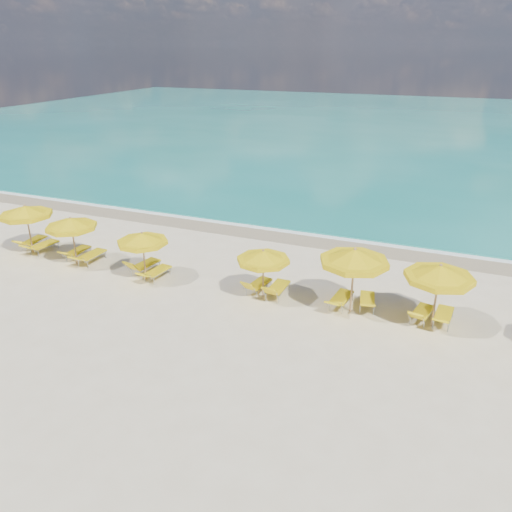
% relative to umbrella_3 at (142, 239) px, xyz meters
% --- Properties ---
extents(ground_plane, '(120.00, 120.00, 0.00)m').
position_rel_umbrella_3_xyz_m(ground_plane, '(4.47, -0.04, -1.83)').
color(ground_plane, beige).
extents(ocean, '(120.00, 80.00, 0.30)m').
position_rel_umbrella_3_xyz_m(ocean, '(4.47, 47.96, -1.83)').
color(ocean, '#14756B').
rests_on(ocean, ground).
extents(wet_sand_band, '(120.00, 2.60, 0.01)m').
position_rel_umbrella_3_xyz_m(wet_sand_band, '(4.47, 7.36, -1.83)').
color(wet_sand_band, tan).
rests_on(wet_sand_band, ground).
extents(foam_line, '(120.00, 1.20, 0.03)m').
position_rel_umbrella_3_xyz_m(foam_line, '(4.47, 8.16, -1.83)').
color(foam_line, white).
rests_on(foam_line, ground).
extents(whitecap_near, '(14.00, 0.36, 0.05)m').
position_rel_umbrella_3_xyz_m(whitecap_near, '(-1.53, 16.96, -1.83)').
color(whitecap_near, white).
rests_on(whitecap_near, ground).
extents(whitecap_far, '(18.00, 0.30, 0.05)m').
position_rel_umbrella_3_xyz_m(whitecap_far, '(12.47, 23.96, -1.83)').
color(whitecap_far, white).
rests_on(whitecap_far, ground).
extents(umbrella_1, '(2.79, 2.79, 2.41)m').
position_rel_umbrella_3_xyz_m(umbrella_1, '(-6.67, 0.45, 0.23)').
color(umbrella_1, '#AA8055').
rests_on(umbrella_1, ground).
extents(umbrella_2, '(2.51, 2.51, 2.26)m').
position_rel_umbrella_3_xyz_m(umbrella_2, '(-3.81, 0.17, 0.10)').
color(umbrella_2, '#AA8055').
rests_on(umbrella_2, ground).
extents(umbrella_3, '(2.75, 2.75, 2.14)m').
position_rel_umbrella_3_xyz_m(umbrella_3, '(0.00, 0.00, 0.00)').
color(umbrella_3, '#AA8055').
rests_on(umbrella_3, ground).
extents(umbrella_4, '(2.40, 2.40, 2.09)m').
position_rel_umbrella_3_xyz_m(umbrella_4, '(5.27, 0.22, -0.05)').
color(umbrella_4, '#AA8055').
rests_on(umbrella_4, ground).
extents(umbrella_5, '(2.62, 2.62, 2.57)m').
position_rel_umbrella_3_xyz_m(umbrella_5, '(8.67, 0.51, 0.36)').
color(umbrella_5, '#AA8055').
rests_on(umbrella_5, ground).
extents(umbrella_6, '(2.47, 2.47, 2.41)m').
position_rel_umbrella_3_xyz_m(umbrella_6, '(11.58, 0.54, 0.23)').
color(umbrella_6, '#AA8055').
rests_on(umbrella_6, ground).
extents(lounger_1_left, '(0.75, 1.83, 0.76)m').
position_rel_umbrella_3_xyz_m(lounger_1_left, '(-7.11, 0.95, -1.61)').
color(lounger_1_left, '#A5A8AD').
rests_on(lounger_1_left, ground).
extents(lounger_1_right, '(0.79, 1.88, 0.73)m').
position_rel_umbrella_3_xyz_m(lounger_1_right, '(-6.22, 0.70, -1.61)').
color(lounger_1_right, '#A5A8AD').
rests_on(lounger_1_right, ground).
extents(lounger_2_left, '(0.64, 1.74, 0.71)m').
position_rel_umbrella_3_xyz_m(lounger_2_left, '(-4.22, 0.74, -1.62)').
color(lounger_2_left, '#A5A8AD').
rests_on(lounger_2_left, ground).
extents(lounger_2_right, '(0.68, 1.91, 0.71)m').
position_rel_umbrella_3_xyz_m(lounger_2_right, '(-3.27, 0.54, -1.60)').
color(lounger_2_right, '#A5A8AD').
rests_on(lounger_2_right, ground).
extents(lounger_3_left, '(0.87, 1.82, 0.87)m').
position_rel_umbrella_3_xyz_m(lounger_3_left, '(-0.40, 0.54, -1.60)').
color(lounger_3_left, '#A5A8AD').
rests_on(lounger_3_left, ground).
extents(lounger_3_right, '(0.78, 1.79, 0.66)m').
position_rel_umbrella_3_xyz_m(lounger_3_right, '(0.43, 0.21, -1.62)').
color(lounger_3_right, '#A5A8AD').
rests_on(lounger_3_right, ground).
extents(lounger_4_left, '(0.82, 1.70, 0.81)m').
position_rel_umbrella_3_xyz_m(lounger_4_left, '(4.89, 0.68, -1.62)').
color(lounger_4_left, '#A5A8AD').
rests_on(lounger_4_left, ground).
extents(lounger_4_right, '(0.65, 1.76, 0.84)m').
position_rel_umbrella_3_xyz_m(lounger_4_right, '(5.72, 0.62, -1.60)').
color(lounger_4_right, '#A5A8AD').
rests_on(lounger_4_right, ground).
extents(lounger_5_left, '(0.78, 1.86, 0.68)m').
position_rel_umbrella_3_xyz_m(lounger_5_left, '(8.24, 0.74, -1.61)').
color(lounger_5_left, '#A5A8AD').
rests_on(lounger_5_left, ground).
extents(lounger_5_right, '(0.83, 1.76, 0.68)m').
position_rel_umbrella_3_xyz_m(lounger_5_right, '(9.20, 1.01, -1.62)').
color(lounger_5_right, '#A5A8AD').
rests_on(lounger_5_right, ground).
extents(lounger_6_left, '(0.87, 1.72, 0.76)m').
position_rel_umbrella_3_xyz_m(lounger_6_left, '(11.20, 0.79, -1.62)').
color(lounger_6_left, '#A5A8AD').
rests_on(lounger_6_left, ground).
extents(lounger_6_right, '(0.72, 1.79, 0.69)m').
position_rel_umbrella_3_xyz_m(lounger_6_right, '(11.93, 0.86, -1.62)').
color(lounger_6_right, '#A5A8AD').
rests_on(lounger_6_right, ground).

